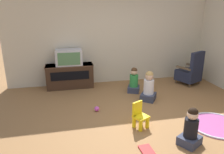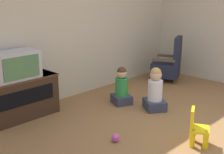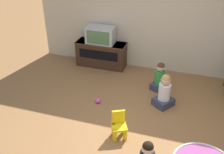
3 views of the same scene
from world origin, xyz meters
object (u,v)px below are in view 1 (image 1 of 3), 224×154
(yellow_kid_chair, at_px, (140,117))
(child_watching_center, at_px, (134,81))
(black_armchair, at_px, (190,72))
(child_watching_left, at_px, (149,88))
(toy_ball, at_px, (97,109))
(book, at_px, (147,150))
(television, at_px, (69,57))
(child_watching_right, at_px, (191,129))
(tv_cabinet, at_px, (70,76))

(yellow_kid_chair, distance_m, child_watching_center, 1.76)
(black_armchair, relative_size, child_watching_left, 1.35)
(child_watching_left, bearing_deg, toy_ball, 139.50)
(yellow_kid_chair, relative_size, book, 1.73)
(book, bearing_deg, black_armchair, -43.79)
(child_watching_center, bearing_deg, yellow_kid_chair, -171.16)
(television, height_order, child_watching_left, television)
(black_armchair, relative_size, child_watching_right, 1.49)
(tv_cabinet, bearing_deg, child_watching_center, -23.25)
(tv_cabinet, height_order, toy_ball, tv_cabinet)
(yellow_kid_chair, relative_size, child_watching_left, 0.67)
(child_watching_left, relative_size, child_watching_right, 1.11)
(child_watching_center, xyz_separation_m, book, (-0.56, -2.40, -0.27))
(yellow_kid_chair, distance_m, child_watching_left, 1.28)
(child_watching_center, xyz_separation_m, toy_ball, (-1.11, -0.90, -0.23))
(tv_cabinet, distance_m, book, 3.27)
(television, height_order, black_armchair, television)
(television, height_order, book, television)
(television, distance_m, black_armchair, 3.40)
(yellow_kid_chair, height_order, book, yellow_kid_chair)
(tv_cabinet, height_order, yellow_kid_chair, tv_cabinet)
(yellow_kid_chair, relative_size, child_watching_center, 0.73)
(tv_cabinet, height_order, television, television)
(toy_ball, bearing_deg, television, 107.24)
(child_watching_left, relative_size, child_watching_center, 1.09)
(child_watching_left, distance_m, toy_ball, 1.35)
(black_armchair, bearing_deg, tv_cabinet, -32.18)
(television, bearing_deg, child_watching_left, -35.30)
(black_armchair, height_order, book, black_armchair)
(black_armchair, distance_m, book, 3.50)
(tv_cabinet, xyz_separation_m, black_armchair, (3.33, -0.47, 0.03))
(child_watching_left, xyz_separation_m, child_watching_center, (-0.18, 0.58, -0.03))
(toy_ball, bearing_deg, black_armchair, 21.58)
(child_watching_center, relative_size, toy_ball, 6.14)
(child_watching_right, distance_m, book, 0.78)
(yellow_kid_chair, bearing_deg, television, 89.57)
(book, bearing_deg, toy_ball, 17.47)
(tv_cabinet, xyz_separation_m, child_watching_left, (1.77, -1.27, -0.02))
(toy_ball, bearing_deg, child_watching_right, -49.23)
(toy_ball, bearing_deg, book, -69.93)
(child_watching_right, height_order, book, child_watching_right)
(television, xyz_separation_m, black_armchair, (3.33, -0.45, -0.49))
(black_armchair, distance_m, child_watching_left, 1.75)
(black_armchair, xyz_separation_m, toy_ball, (-2.84, -1.12, -0.30))
(television, xyz_separation_m, toy_ball, (0.49, -1.58, -0.79))
(yellow_kid_chair, xyz_separation_m, child_watching_left, (0.61, 1.12, 0.11))
(tv_cabinet, bearing_deg, yellow_kid_chair, -63.99)
(child_watching_left, xyz_separation_m, child_watching_right, (-0.00, -1.81, -0.03))
(black_armchair, bearing_deg, yellow_kid_chair, 17.43)
(child_watching_center, bearing_deg, toy_ball, 152.24)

